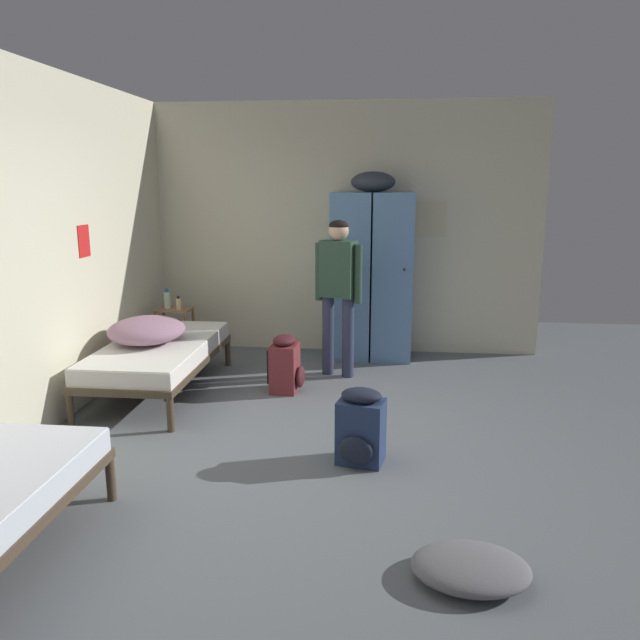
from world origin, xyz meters
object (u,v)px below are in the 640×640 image
water_bottle (167,299)px  locker_bank (371,273)px  lotion_bottle (179,303)px  person_traveler (338,283)px  backpack_maroon (286,365)px  clothes_pile_grey (471,568)px  bedding_heap (147,330)px  shelf_unit (175,328)px  backpack_navy (361,428)px  bed_left_rear (159,353)px

water_bottle → locker_bank: bearing=5.8°
locker_bank → lotion_bottle: 2.18m
person_traveler → lotion_bottle: (-1.82, 0.43, -0.33)m
backpack_maroon → clothes_pile_grey: (1.38, -2.76, -0.19)m
water_bottle → bedding_heap: bearing=-79.2°
locker_bank → shelf_unit: (-2.20, -0.25, -0.62)m
person_traveler → clothes_pile_grey: size_ratio=2.66×
locker_bank → bedding_heap: size_ratio=2.67×
backpack_navy → bed_left_rear: bearing=145.9°
backpack_maroon → backpack_navy: same height
locker_bank → backpack_navy: (0.00, -2.75, -0.71)m
water_bottle → clothes_pile_grey: water_bottle is taller
water_bottle → backpack_navy: 3.42m
water_bottle → shelf_unit: bearing=-14.0°
water_bottle → lotion_bottle: size_ratio=1.45×
backpack_maroon → backpack_navy: (0.77, -1.48, 0.00)m
person_traveler → lotion_bottle: bearing=166.7°
person_traveler → shelf_unit: bearing=166.0°
water_bottle → backpack_navy: (2.28, -2.51, -0.41)m
bedding_heap → clothes_pile_grey: 3.74m
shelf_unit → backpack_navy: 3.33m
water_bottle → person_traveler: bearing=-14.0°
locker_bank → lotion_bottle: size_ratio=13.69×
backpack_maroon → locker_bank: bearing=58.7°
bed_left_rear → backpack_navy: 2.36m
lotion_bottle → backpack_maroon: size_ratio=0.27×
person_traveler → water_bottle: person_traveler is taller
water_bottle → bed_left_rear: bearing=-74.5°
bedding_heap → backpack_maroon: (1.28, 0.18, -0.35)m
person_traveler → water_bottle: size_ratio=7.26×
shelf_unit → person_traveler: 2.04m
backpack_navy → clothes_pile_grey: backpack_navy is taller
shelf_unit → person_traveler: (1.89, -0.47, 0.62)m
backpack_maroon → bedding_heap: bearing=-172.2°
bedding_heap → water_bottle: (-0.23, 1.21, 0.06)m
bedding_heap → lotion_bottle: bedding_heap is taller
backpack_maroon → shelf_unit: bearing=144.7°
water_bottle → backpack_navy: size_ratio=0.40×
water_bottle → backpack_navy: water_bottle is taller
shelf_unit → lotion_bottle: lotion_bottle is taller
water_bottle → lotion_bottle: water_bottle is taller
backpack_navy → bedding_heap: bearing=147.6°
bedding_heap → water_bottle: water_bottle is taller
person_traveler → bedding_heap: bearing=-157.4°
bedding_heap → clothes_pile_grey: size_ratio=1.29×
bed_left_rear → person_traveler: (1.64, 0.70, 0.58)m
backpack_maroon → backpack_navy: size_ratio=1.00×
locker_bank → clothes_pile_grey: 4.17m
bed_left_rear → water_bottle: size_ratio=8.65×
locker_bank → backpack_navy: locker_bank is taller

